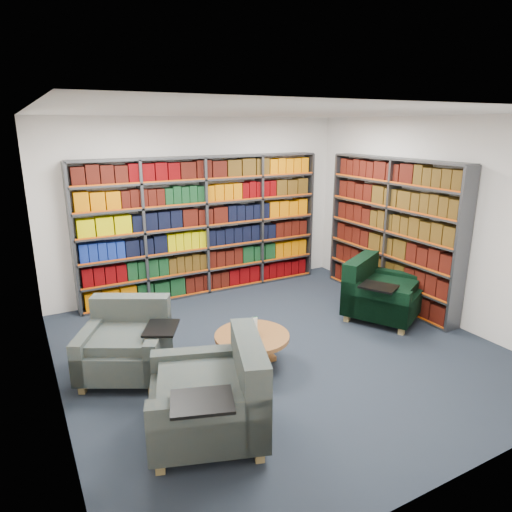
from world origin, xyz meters
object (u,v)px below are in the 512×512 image
chair_green_right (378,294)px  chair_teal_front (218,399)px  chair_teal_left (127,345)px  coffee_table (252,341)px

chair_green_right → chair_teal_front: chair_teal_front is taller
chair_teal_left → chair_teal_front: chair_teal_front is taller
coffee_table → chair_green_right: bearing=10.1°
coffee_table → chair_teal_left: bearing=155.3°
chair_teal_left → chair_green_right: bearing=-3.0°
chair_green_right → chair_teal_front: (-3.07, -1.30, 0.02)m
chair_teal_left → chair_teal_front: (0.44, -1.49, 0.04)m
chair_teal_front → coffee_table: (0.82, 0.90, -0.04)m
chair_green_right → coffee_table: bearing=-169.9°
chair_teal_left → chair_teal_front: 1.55m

